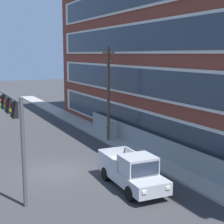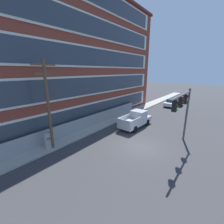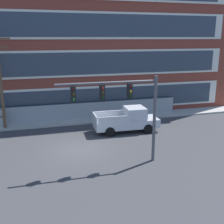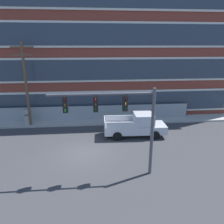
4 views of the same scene
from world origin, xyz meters
name	(u,v)px [view 2 (image 2 of 4)]	position (x,y,z in m)	size (l,w,h in m)	color
ground_plane	(139,146)	(0.00, 0.00, 0.00)	(160.00, 160.00, 0.00)	#38383A
sidewalk_building_side	(90,129)	(0.00, 6.92, 0.08)	(80.00, 2.18, 0.16)	#9E9B93
brick_mill_building	(37,57)	(-2.03, 13.79, 8.86)	(41.19, 12.14, 17.69)	brown
chain_link_fence	(86,123)	(-0.15, 7.44, 0.85)	(22.77, 0.06, 1.67)	gray
traffic_signal_mast	(183,106)	(2.23, -3.05, 4.07)	(6.15, 0.43, 5.52)	#4C4C51
pickup_truck_silver	(136,120)	(4.60, 2.93, 0.97)	(5.55, 2.23, 2.07)	#B2B5BA
sedan_white	(172,103)	(19.44, 2.74, 0.80)	(4.40, 2.25, 1.56)	silver
utility_pole_near_corner	(48,103)	(-5.46, 6.28, 4.47)	(2.07, 0.26, 8.16)	brown
electrical_cabinet	(49,141)	(-5.70, 6.52, 0.84)	(0.74, 0.44, 1.67)	#939993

